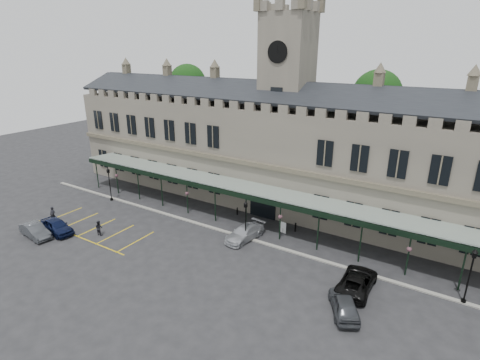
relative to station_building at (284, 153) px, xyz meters
The scene contains 22 objects.
ground 17.17m from the station_building, 90.00° to the right, with size 140.00×140.00×0.00m, color black.
station_building is the anchor object (origin of this frame).
clock_tower 6.64m from the station_building, 90.00° to the left, with size 5.60×5.60×24.80m.
canopy 9.37m from the station_building, 90.00° to the right, with size 50.00×4.10×4.30m.
kerb 12.22m from the station_building, 90.00° to the right, with size 60.00×0.40×0.12m, color gray.
parking_markings 23.26m from the station_building, 128.81° to the right, with size 16.00×6.00×0.01m, color gold, non-canonical shape.
tree_behind_left 24.64m from the station_building, 157.55° to the left, with size 6.00×6.00×16.00m.
tree_behind_mid 13.67m from the station_building, 48.65° to the left, with size 6.00×6.00×16.00m.
lamp_post_left 22.04m from the station_building, 149.89° to the right, with size 0.41×0.41×4.37m.
lamp_post_mid 11.78m from the station_building, 82.92° to the right, with size 0.42×0.42×4.47m.
lamp_post_right 23.22m from the station_building, 26.95° to the right, with size 0.45×0.45×4.71m.
traffic_cone 19.24m from the station_building, 47.68° to the right, with size 0.45×0.45×0.72m.
sign_board 10.04m from the station_building, 63.07° to the right, with size 0.71×0.16×1.22m.
bollard_left 8.98m from the station_building, 114.81° to the right, with size 0.16×0.16×0.88m, color black.
bollard_right 9.88m from the station_building, 53.44° to the right, with size 0.18×0.18×0.99m, color black.
car_left_a 26.45m from the station_building, 129.58° to the right, with size 1.82×4.52×1.54m, color black.
car_left_b 28.41m from the station_building, 128.97° to the right, with size 1.50×4.31×1.42m, color #36393E.
car_taxi 12.12m from the station_building, 84.62° to the right, with size 1.97×4.85×1.41m, color #A7AAB0.
car_van 19.20m from the station_building, 44.82° to the right, with size 2.43×5.27×1.46m, color black.
car_right_a 21.64m from the station_building, 51.47° to the right, with size 1.74×4.32×1.47m, color #36393E.
person_a 27.26m from the station_building, 136.01° to the right, with size 0.65×0.43×1.79m, color black.
person_b 22.40m from the station_building, 124.57° to the right, with size 0.78×0.61×1.61m, color black.
Camera 1 is at (18.60, -23.70, 18.44)m, focal length 28.00 mm.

